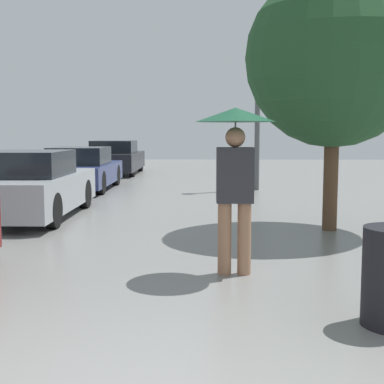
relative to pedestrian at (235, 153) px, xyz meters
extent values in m
cylinder|color=#9E7051|center=(-0.11, 0.00, -0.99)|extent=(0.16, 0.16, 0.84)
cylinder|color=#9E7051|center=(0.11, 0.00, -0.99)|extent=(0.16, 0.16, 0.84)
cube|color=#2D2D33|center=(0.00, 0.00, -0.25)|extent=(0.42, 0.24, 0.63)
sphere|color=#9E7051|center=(0.00, 0.00, 0.17)|extent=(0.23, 0.23, 0.23)
cylinder|color=#515456|center=(0.00, 0.00, 0.02)|extent=(0.02, 0.02, 0.66)
cone|color=#14472D|center=(0.00, 0.00, 0.43)|extent=(0.90, 0.90, 0.16)
cube|color=#9EA3A8|center=(-3.65, 4.16, -0.91)|extent=(1.64, 4.03, 0.65)
cube|color=black|center=(-3.65, 3.96, -0.35)|extent=(1.40, 1.81, 0.47)
cylinder|color=black|center=(-4.39, 5.41, -1.10)|extent=(0.18, 0.62, 0.62)
cylinder|color=black|center=(-2.91, 5.41, -1.10)|extent=(0.18, 0.62, 0.62)
cylinder|color=black|center=(-2.91, 2.91, -1.10)|extent=(0.18, 0.62, 0.62)
cube|color=navy|center=(-3.81, 9.20, -0.95)|extent=(1.74, 4.07, 0.56)
cube|color=black|center=(-3.81, 8.99, -0.43)|extent=(1.48, 1.83, 0.49)
cylinder|color=black|center=(-4.60, 10.46, -1.09)|extent=(0.18, 0.63, 0.63)
cylinder|color=black|center=(-3.03, 10.46, -1.09)|extent=(0.18, 0.63, 0.63)
cylinder|color=black|center=(-4.60, 7.94, -1.09)|extent=(0.18, 0.63, 0.63)
cylinder|color=black|center=(-3.03, 7.94, -1.09)|extent=(0.18, 0.63, 0.63)
cube|color=black|center=(-3.78, 15.02, -0.89)|extent=(1.86, 4.46, 0.66)
cube|color=black|center=(-3.78, 14.80, -0.33)|extent=(1.58, 2.01, 0.47)
cylinder|color=black|center=(-4.61, 16.41, -1.07)|extent=(0.18, 0.67, 0.67)
cylinder|color=black|center=(-2.94, 16.41, -1.07)|extent=(0.18, 0.67, 0.67)
cylinder|color=black|center=(-4.61, 13.64, -1.07)|extent=(0.18, 0.67, 0.67)
cylinder|color=black|center=(-2.94, 13.64, -1.07)|extent=(0.18, 0.67, 0.67)
cylinder|color=brown|center=(1.78, 2.84, -0.39)|extent=(0.24, 0.24, 2.04)
sphere|color=#234C28|center=(1.78, 2.84, 1.42)|extent=(2.90, 2.90, 2.90)
cylinder|color=#515456|center=(1.20, 9.11, 0.79)|extent=(0.15, 0.15, 4.39)
sphere|color=beige|center=(1.20, 9.11, 3.10)|extent=(0.37, 0.37, 0.37)
camera|label=1|loc=(-0.39, -6.06, 0.23)|focal=50.00mm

